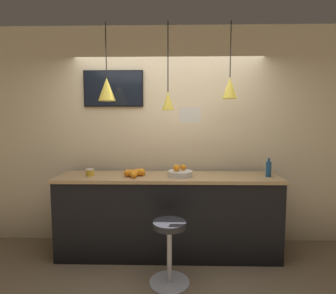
% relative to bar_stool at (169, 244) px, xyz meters
% --- Properties ---
extents(ground_plane, '(14.00, 14.00, 0.00)m').
position_rel_bar_stool_xyz_m(ground_plane, '(-0.03, 0.05, -0.41)').
color(ground_plane, '#756047').
extents(back_wall, '(8.00, 0.06, 2.90)m').
position_rel_bar_stool_xyz_m(back_wall, '(-0.03, 1.04, 1.04)').
color(back_wall, beige).
rests_on(back_wall, ground_plane).
extents(service_counter, '(2.68, 0.62, 0.99)m').
position_rel_bar_stool_xyz_m(service_counter, '(-0.03, 0.62, 0.08)').
color(service_counter, black).
rests_on(service_counter, ground_plane).
extents(bar_stool, '(0.41, 0.41, 0.65)m').
position_rel_bar_stool_xyz_m(bar_stool, '(0.00, 0.00, 0.00)').
color(bar_stool, '#B7B7BC').
rests_on(bar_stool, ground_plane).
extents(fruit_bowl, '(0.30, 0.30, 0.15)m').
position_rel_bar_stool_xyz_m(fruit_bowl, '(0.12, 0.58, 0.62)').
color(fruit_bowl, beige).
rests_on(fruit_bowl, service_counter).
extents(orange_pile, '(0.25, 0.31, 0.09)m').
position_rel_bar_stool_xyz_m(orange_pile, '(-0.43, 0.58, 0.62)').
color(orange_pile, orange).
rests_on(orange_pile, service_counter).
extents(juice_bottle, '(0.06, 0.06, 0.22)m').
position_rel_bar_stool_xyz_m(juice_bottle, '(1.17, 0.58, 0.67)').
color(juice_bottle, navy).
rests_on(juice_bottle, service_counter).
extents(spread_jar, '(0.10, 0.10, 0.08)m').
position_rel_bar_stool_xyz_m(spread_jar, '(-0.97, 0.58, 0.62)').
color(spread_jar, gold).
rests_on(spread_jar, service_counter).
extents(pendant_lamp_left, '(0.20, 0.20, 0.91)m').
position_rel_bar_stool_xyz_m(pendant_lamp_left, '(-0.75, 0.61, 1.62)').
color(pendant_lamp_left, black).
extents(pendant_lamp_middle, '(0.14, 0.14, 1.02)m').
position_rel_bar_stool_xyz_m(pendant_lamp_middle, '(-0.03, 0.61, 1.49)').
color(pendant_lamp_middle, black).
extents(pendant_lamp_right, '(0.17, 0.17, 0.89)m').
position_rel_bar_stool_xyz_m(pendant_lamp_right, '(0.70, 0.61, 1.63)').
color(pendant_lamp_right, black).
extents(mounted_tv, '(0.79, 0.04, 0.48)m').
position_rel_bar_stool_xyz_m(mounted_tv, '(-0.76, 0.98, 1.67)').
color(mounted_tv, black).
extents(hanging_menu_board, '(0.24, 0.01, 0.17)m').
position_rel_bar_stool_xyz_m(hanging_menu_board, '(0.22, 0.39, 1.31)').
color(hanging_menu_board, white).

